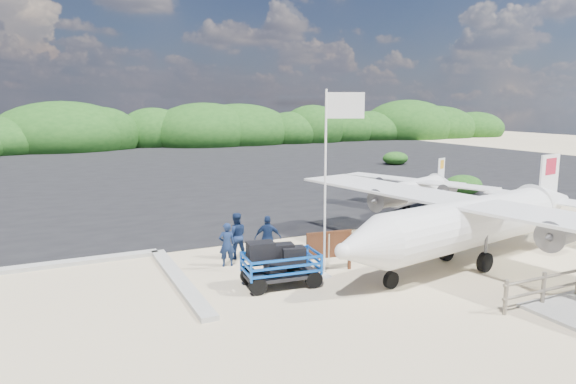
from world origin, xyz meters
name	(u,v)px	position (x,y,z in m)	size (l,w,h in m)	color
ground	(321,276)	(0.00, 0.00, 0.00)	(160.00, 160.00, 0.00)	beige
asphalt_apron	(151,171)	(0.00, 30.00, 0.00)	(90.00, 50.00, 0.04)	#B2B2B2
lagoon	(25,305)	(-9.00, 1.50, 0.00)	(9.00, 7.00, 0.40)	#B2B2B2
vegetation_band	(114,149)	(0.00, 55.00, 0.00)	(124.00, 8.00, 4.40)	#B2B2B2
fence	(576,297)	(6.00, -5.00, 0.00)	(6.40, 2.00, 1.10)	#B2B2B2
baggage_cart	(281,286)	(-1.64, -0.28, 0.00)	(2.57, 1.47, 1.29)	#0C4AB8
flagpole	(324,276)	(0.06, -0.07, 0.00)	(1.24, 0.52, 6.22)	white
signboard	(329,271)	(0.46, 0.31, 0.00)	(1.78, 0.17, 1.46)	#562E18
crew_a	(227,245)	(-2.53, 2.40, 0.80)	(0.58, 0.38, 1.59)	#14244B
crew_b	(236,236)	(-1.91, 3.17, 0.87)	(0.85, 0.66, 1.75)	#14244B
crew_c	(268,238)	(-0.93, 2.41, 0.85)	(0.99, 0.41, 1.69)	#14244B
aircraft_large	(265,169)	(9.40, 27.21, 0.00)	(15.67, 15.67, 4.70)	#B2B2B2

